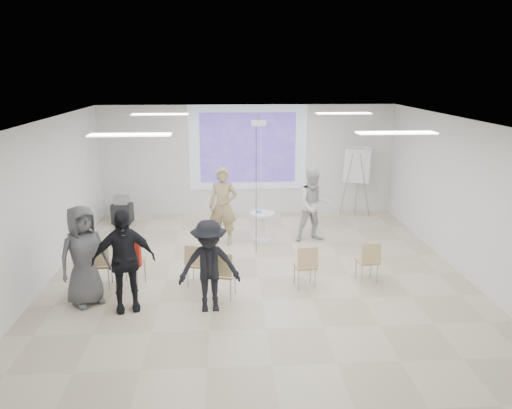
{
  "coord_description": "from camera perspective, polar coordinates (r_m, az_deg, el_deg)",
  "views": [
    {
      "loc": [
        -0.58,
        -8.95,
        3.9
      ],
      "look_at": [
        0.0,
        0.8,
        1.25
      ],
      "focal_mm": 35.0,
      "sensor_mm": 36.0,
      "label": 1
    }
  ],
  "objects": [
    {
      "name": "floor",
      "position": [
        9.8,
        0.28,
        -8.59
      ],
      "size": [
        8.0,
        9.0,
        0.1
      ],
      "primitive_type": "cube",
      "color": "beige",
      "rests_on": "ground"
    },
    {
      "name": "ceiling",
      "position": [
        9.01,
        0.31,
        9.76
      ],
      "size": [
        8.0,
        9.0,
        0.1
      ],
      "primitive_type": "cube",
      "color": "white",
      "rests_on": "wall_back"
    },
    {
      "name": "wall_back",
      "position": [
        13.73,
        -0.94,
        5.1
      ],
      "size": [
        8.0,
        0.1,
        3.0
      ],
      "primitive_type": "cube",
      "color": "silver",
      "rests_on": "floor"
    },
    {
      "name": "wall_left",
      "position": [
        9.9,
        -23.81,
        -0.18
      ],
      "size": [
        0.1,
        9.0,
        3.0
      ],
      "primitive_type": "cube",
      "color": "silver",
      "rests_on": "floor"
    },
    {
      "name": "wall_right",
      "position": [
        10.36,
        23.25,
        0.53
      ],
      "size": [
        0.1,
        9.0,
        3.0
      ],
      "primitive_type": "cube",
      "color": "silver",
      "rests_on": "floor"
    },
    {
      "name": "projection_halo",
      "position": [
        13.61,
        -0.93,
        6.51
      ],
      "size": [
        3.2,
        0.01,
        2.3
      ],
      "primitive_type": "cube",
      "color": "silver",
      "rests_on": "wall_back"
    },
    {
      "name": "projection_image",
      "position": [
        13.59,
        -0.93,
        6.5
      ],
      "size": [
        2.6,
        0.01,
        1.9
      ],
      "primitive_type": "cube",
      "color": "#4B31A6",
      "rests_on": "wall_back"
    },
    {
      "name": "pedestal_table",
      "position": [
        11.66,
        0.71,
        -2.33
      ],
      "size": [
        0.61,
        0.61,
        0.71
      ],
      "rotation": [
        0.0,
        0.0,
        0.06
      ],
      "color": "white",
      "rests_on": "floor"
    },
    {
      "name": "player_left",
      "position": [
        11.32,
        -3.8,
        0.38
      ],
      "size": [
        0.84,
        0.66,
        2.03
      ],
      "primitive_type": "imported",
      "rotation": [
        0.0,
        0.0,
        -0.24
      ],
      "color": "tan",
      "rests_on": "floor"
    },
    {
      "name": "player_right",
      "position": [
        11.63,
        6.64,
        0.39
      ],
      "size": [
        1.0,
        0.85,
        1.9
      ],
      "primitive_type": "imported",
      "rotation": [
        0.0,
        0.0,
        0.13
      ],
      "color": "silver",
      "rests_on": "floor"
    },
    {
      "name": "controller_left",
      "position": [
        11.49,
        -2.92,
        2.27
      ],
      "size": [
        0.07,
        0.12,
        0.04
      ],
      "primitive_type": "cube",
      "rotation": [
        0.0,
        0.0,
        -0.24
      ],
      "color": "white",
      "rests_on": "player_left"
    },
    {
      "name": "controller_right",
      "position": [
        11.76,
        5.62,
        2.25
      ],
      "size": [
        0.05,
        0.11,
        0.04
      ],
      "primitive_type": "cube",
      "rotation": [
        0.0,
        0.0,
        0.13
      ],
      "color": "white",
      "rests_on": "player_right"
    },
    {
      "name": "chair_far_left",
      "position": [
        9.54,
        -17.54,
        -6.22
      ],
      "size": [
        0.45,
        0.48,
        0.91
      ],
      "rotation": [
        0.0,
        0.0,
        0.07
      ],
      "color": "tan",
      "rests_on": "floor"
    },
    {
      "name": "chair_left_mid",
      "position": [
        9.41,
        -14.37,
        -5.96
      ],
      "size": [
        0.56,
        0.59,
        0.99
      ],
      "rotation": [
        0.0,
        0.0,
        -0.22
      ],
      "color": "tan",
      "rests_on": "floor"
    },
    {
      "name": "chair_left_inner",
      "position": [
        9.3,
        -6.79,
        -6.49
      ],
      "size": [
        0.48,
        0.5,
        0.82
      ],
      "rotation": [
        0.0,
        0.0,
        -0.28
      ],
      "color": "tan",
      "rests_on": "floor"
    },
    {
      "name": "chair_center",
      "position": [
        8.74,
        -3.86,
        -7.62
      ],
      "size": [
        0.51,
        0.53,
        0.88
      ],
      "rotation": [
        0.0,
        0.0,
        -0.26
      ],
      "color": "tan",
      "rests_on": "floor"
    },
    {
      "name": "chair_right_inner",
      "position": [
        9.19,
        5.74,
        -6.71
      ],
      "size": [
        0.43,
        0.45,
        0.82
      ],
      "rotation": [
        0.0,
        0.0,
        0.12
      ],
      "color": "tan",
      "rests_on": "floor"
    },
    {
      "name": "chair_right_far",
      "position": [
        9.63,
        12.75,
        -6.07
      ],
      "size": [
        0.41,
        0.44,
        0.8
      ],
      "rotation": [
        0.0,
        0.0,
        0.1
      ],
      "color": "tan",
      "rests_on": "floor"
    },
    {
      "name": "red_jacket",
      "position": [
        9.23,
        -14.46,
        -5.48
      ],
      "size": [
        0.49,
        0.21,
        0.46
      ],
      "primitive_type": "cube",
      "rotation": [
        0.0,
        0.0,
        -0.22
      ],
      "color": "#AF2215",
      "rests_on": "chair_left_mid"
    },
    {
      "name": "laptop",
      "position": [
        9.4,
        -6.63,
        -6.54
      ],
      "size": [
        0.35,
        0.29,
        0.02
      ],
      "primitive_type": "imported",
      "rotation": [
        0.0,
        0.0,
        2.86
      ],
      "color": "black",
      "rests_on": "chair_left_inner"
    },
    {
      "name": "audience_left",
      "position": [
        8.47,
        -14.94,
        -5.4
      ],
      "size": [
        1.3,
        0.96,
        1.99
      ],
      "primitive_type": "imported",
      "rotation": [
        0.0,
        0.0,
        0.25
      ],
      "color": "black",
      "rests_on": "floor"
    },
    {
      "name": "audience_mid",
      "position": [
        8.23,
        -5.38,
        -6.34
      ],
      "size": [
        1.19,
        0.71,
        1.78
      ],
      "primitive_type": "imported",
      "rotation": [
        0.0,
        0.0,
        0.08
      ],
      "color": "black",
      "rests_on": "floor"
    },
    {
      "name": "audience_outer",
      "position": [
        8.88,
        -19.16,
        -4.91
      ],
      "size": [
        1.14,
        1.09,
        1.95
      ],
      "primitive_type": "imported",
      "rotation": [
        0.0,
        0.0,
        0.7
      ],
      "color": "#56575B",
      "rests_on": "floor"
    },
    {
      "name": "flipchart_easel",
      "position": [
        13.71,
        11.48,
        4.4
      ],
      "size": [
        0.77,
        0.61,
        1.91
      ],
      "rotation": [
        0.0,
        0.0,
        -0.41
      ],
      "color": "#92949A",
      "rests_on": "floor"
    },
    {
      "name": "av_cart",
      "position": [
        13.46,
        -15.04,
        -0.68
      ],
      "size": [
        0.53,
        0.45,
        0.74
      ],
      "rotation": [
        0.0,
        0.0,
        -0.1
      ],
      "color": "black",
      "rests_on": "floor"
    },
    {
      "name": "ceiling_projector",
      "position": [
        10.54,
        0.32,
        8.57
      ],
      "size": [
        0.3,
        0.25,
        3.0
      ],
      "color": "white",
      "rests_on": "ceiling"
    },
    {
      "name": "fluor_panel_nw",
      "position": [
        11.08,
        -10.93,
        10.09
      ],
      "size": [
        1.2,
        0.3,
        0.02
      ],
      "primitive_type": "cube",
      "color": "white",
      "rests_on": "ceiling"
    },
    {
      "name": "fluor_panel_ne",
      "position": [
        11.29,
        9.97,
        10.23
      ],
      "size": [
        1.2,
        0.3,
        0.02
      ],
      "primitive_type": "cube",
      "color": "white",
      "rests_on": "ceiling"
    },
    {
      "name": "fluor_panel_sw",
      "position": [
        7.64,
        -14.21,
        7.73
      ],
      "size": [
        1.2,
        0.3,
        0.02
      ],
      "primitive_type": "cube",
      "color": "white",
      "rests_on": "ceiling"
    },
    {
      "name": "fluor_panel_se",
      "position": [
        7.94,
        15.74,
        7.89
      ],
      "size": [
        1.2,
        0.3,
        0.02
      ],
      "primitive_type": "cube",
      "color": "white",
      "rests_on": "ceiling"
    }
  ]
}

